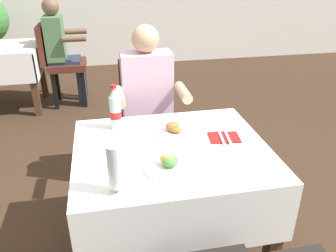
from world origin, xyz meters
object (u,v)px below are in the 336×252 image
at_px(background_chair_right, 59,60).
at_px(background_patron, 61,47).
at_px(chair_far_diner_seat, 150,117).
at_px(napkin_cutlery_set, 224,137).
at_px(seated_diner_far, 148,103).
at_px(plate_near_camera, 169,164).
at_px(cola_bottle_primary, 115,110).
at_px(main_dining_table, 171,175).
at_px(plate_far_diner, 175,130).
at_px(beer_glass_left, 115,168).

relative_size(background_chair_right, background_patron, 0.77).
height_order(chair_far_diner_seat, napkin_cutlery_set, chair_far_diner_seat).
height_order(seated_diner_far, plate_near_camera, seated_diner_far).
bearing_deg(cola_bottle_primary, background_chair_right, 103.39).
distance_m(chair_far_diner_seat, background_chair_right, 1.99).
height_order(cola_bottle_primary, background_chair_right, cola_bottle_primary).
bearing_deg(background_chair_right, plate_near_camera, -74.54).
relative_size(main_dining_table, plate_far_diner, 4.41).
bearing_deg(cola_bottle_primary, beer_glass_left, -93.18).
height_order(plate_far_diner, background_patron, background_patron).
xyz_separation_m(chair_far_diner_seat, seated_diner_far, (-0.02, -0.11, 0.16)).
bearing_deg(plate_far_diner, chair_far_diner_seat, 94.90).
height_order(main_dining_table, plate_near_camera, plate_near_camera).
xyz_separation_m(plate_far_diner, background_chair_right, (-0.89, 2.47, -0.21)).
relative_size(plate_far_diner, beer_glass_left, 1.01).
height_order(chair_far_diner_seat, cola_bottle_primary, cola_bottle_primary).
relative_size(plate_near_camera, background_chair_right, 0.26).
bearing_deg(main_dining_table, plate_far_diner, 71.55).
bearing_deg(main_dining_table, chair_far_diner_seat, 90.00).
xyz_separation_m(main_dining_table, background_patron, (-0.78, 2.64, 0.14)).
height_order(plate_near_camera, cola_bottle_primary, cola_bottle_primary).
distance_m(plate_near_camera, background_patron, 2.92).
bearing_deg(napkin_cutlery_set, seated_diner_far, 116.39).
bearing_deg(plate_near_camera, seated_diner_far, 88.20).
xyz_separation_m(main_dining_table, plate_far_diner, (0.06, 0.17, 0.19)).
distance_m(plate_far_diner, background_patron, 2.61).
height_order(main_dining_table, plate_far_diner, plate_far_diner).
distance_m(seated_diner_far, beer_glass_left, 1.10).
relative_size(plate_far_diner, cola_bottle_primary, 0.86).
height_order(plate_far_diner, cola_bottle_primary, cola_bottle_primary).
bearing_deg(cola_bottle_primary, napkin_cutlery_set, -22.55).
height_order(plate_far_diner, napkin_cutlery_set, plate_far_diner).
height_order(beer_glass_left, background_chair_right, beer_glass_left).
distance_m(plate_near_camera, plate_far_diner, 0.38).
relative_size(chair_far_diner_seat, seated_diner_far, 0.77).
height_order(seated_diner_far, beer_glass_left, seated_diner_far).
relative_size(seated_diner_far, background_chair_right, 1.30).
bearing_deg(plate_near_camera, background_chair_right, 105.46).
xyz_separation_m(main_dining_table, plate_near_camera, (-0.05, -0.19, 0.20)).
distance_m(cola_bottle_primary, napkin_cutlery_set, 0.65).
xyz_separation_m(main_dining_table, chair_far_diner_seat, (-0.00, 0.83, -0.02)).
distance_m(beer_glass_left, napkin_cutlery_set, 0.74).
distance_m(cola_bottle_primary, background_chair_right, 2.43).
xyz_separation_m(plate_near_camera, background_chair_right, (-0.78, 2.83, -0.21)).
bearing_deg(plate_near_camera, background_patron, 104.53).
xyz_separation_m(beer_glass_left, background_chair_right, (-0.52, 2.97, -0.32)).
bearing_deg(main_dining_table, cola_bottle_primary, 133.46).
bearing_deg(napkin_cutlery_set, background_patron, 112.93).
bearing_deg(plate_near_camera, main_dining_table, 74.81).
xyz_separation_m(seated_diner_far, beer_glass_left, (-0.29, -1.05, 0.16)).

